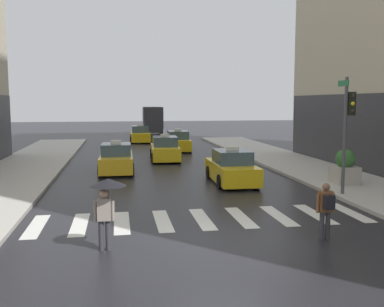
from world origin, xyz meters
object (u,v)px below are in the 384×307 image
taxi_lead (232,168)px  taxi_second (116,159)px  traffic_light_pole (348,119)px  planter_near_corner (345,168)px  box_truck (152,119)px  taxi_fourth (178,142)px  pedestrian_with_backpack (326,207)px  taxi_fifth (140,135)px  taxi_third (165,150)px  pedestrian_with_umbrella (107,194)px

taxi_lead → taxi_second: (-5.56, 4.42, 0.00)m
taxi_lead → traffic_light_pole: bearing=-45.5°
taxi_lead → planter_near_corner: size_ratio=2.85×
traffic_light_pole → box_truck: (-5.17, 36.81, -1.41)m
taxi_fourth → pedestrian_with_backpack: size_ratio=2.80×
box_truck → planter_near_corner: bearing=-79.6°
taxi_lead → taxi_fifth: size_ratio=1.00×
box_truck → taxi_lead: bearing=-87.7°
taxi_third → box_truck: 23.92m
taxi_lead → pedestrian_with_umbrella: size_ratio=2.35×
pedestrian_with_umbrella → pedestrian_with_backpack: size_ratio=1.18×
pedestrian_with_backpack → planter_near_corner: size_ratio=1.03×
taxi_third → planter_near_corner: size_ratio=2.88×
taxi_lead → box_truck: (-1.33, 32.90, 1.13)m
pedestrian_with_umbrella → planter_near_corner: bearing=34.1°
traffic_light_pole → pedestrian_with_backpack: (-3.46, -5.25, -2.29)m
taxi_third → pedestrian_with_backpack: taxi_third is taller
traffic_light_pole → taxi_fifth: 27.94m
pedestrian_with_umbrella → taxi_fifth: bearing=85.6°
taxi_fourth → planter_near_corner: (5.67, -16.41, 0.15)m
taxi_lead → pedestrian_with_backpack: (0.39, -9.16, 0.25)m
taxi_fourth → traffic_light_pole: bearing=-76.4°
taxi_second → pedestrian_with_backpack: (5.95, -13.58, 0.25)m
planter_near_corner → taxi_lead: bearing=160.9°
taxi_lead → box_truck: size_ratio=0.60×
taxi_second → planter_near_corner: 12.23m
pedestrian_with_umbrella → planter_near_corner: pedestrian_with_umbrella is taller
taxi_third → planter_near_corner: bearing=-55.8°
taxi_lead → box_truck: 32.94m
pedestrian_with_umbrella → pedestrian_with_backpack: (6.15, -0.13, -0.54)m
taxi_fourth → pedestrian_with_umbrella: (-5.10, -23.70, 0.79)m
taxi_second → taxi_third: bearing=54.8°
taxi_lead → pedestrian_with_backpack: taxi_lead is taller
taxi_lead → planter_near_corner: 5.30m
taxi_second → pedestrian_with_backpack: bearing=-66.4°
taxi_second → taxi_third: (3.25, 4.60, 0.00)m
taxi_lead → box_truck: box_truck is taller
traffic_light_pole → taxi_second: 12.82m
taxi_lead → pedestrian_with_umbrella: bearing=-122.5°
traffic_light_pole → taxi_third: 14.55m
taxi_third → pedestrian_with_umbrella: 18.40m
taxi_third → taxi_fifth: bearing=94.0°
taxi_lead → taxi_fifth: (-3.30, 22.98, 0.00)m
taxi_fourth → box_truck: box_truck is taller
pedestrian_with_umbrella → pedestrian_with_backpack: bearing=-1.2°
taxi_fifth → pedestrian_with_umbrella: pedestrian_with_umbrella is taller
taxi_lead → taxi_third: size_ratio=0.99×
traffic_light_pole → taxi_fourth: (-4.50, 18.59, -2.53)m
taxi_fifth → pedestrian_with_umbrella: (-2.46, -32.01, 0.79)m
pedestrian_with_backpack → taxi_lead: bearing=92.4°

